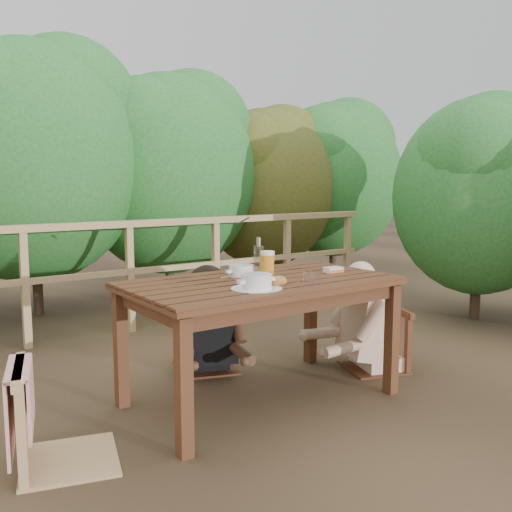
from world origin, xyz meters
TOP-DOWN VIEW (x-y plane):
  - ground at (0.00, 0.00)m, footprint 60.00×60.00m
  - table at (0.00, 0.00)m, footprint 1.62×0.91m
  - chair_left at (-1.23, -0.11)m, footprint 0.58×0.58m
  - chair_far at (0.02, 0.70)m, footprint 0.55×0.55m
  - chair_right at (1.02, 0.01)m, footprint 0.53×0.53m
  - woman at (0.02, 0.72)m, footprint 0.65×0.71m
  - diner_right at (1.05, 0.01)m, footprint 0.79×0.71m
  - railing at (0.00, 2.00)m, footprint 5.60×0.10m
  - hedge_row at (0.40, 3.20)m, footprint 6.60×1.60m
  - soup_near at (-0.19, -0.22)m, footprint 0.29×0.29m
  - soup_far at (-0.03, 0.16)m, footprint 0.27×0.27m
  - bread_roll at (-0.02, -0.20)m, footprint 0.11×0.09m
  - beer_glass at (0.08, 0.05)m, footprint 0.09×0.09m
  - bottle at (0.04, 0.08)m, footprint 0.06×0.06m
  - tumbler at (0.17, -0.25)m, footprint 0.07×0.07m
  - butter_tub at (0.55, -0.06)m, footprint 0.12×0.09m

SIDE VIEW (x-z plane):
  - ground at x=0.00m, z-range 0.00..0.00m
  - table at x=0.00m, z-range 0.00..0.75m
  - chair_right at x=1.02m, z-range 0.00..0.84m
  - chair_far at x=0.02m, z-range 0.00..0.86m
  - chair_left at x=-1.23m, z-range 0.00..0.95m
  - railing at x=0.00m, z-range 0.00..1.01m
  - woman at x=0.02m, z-range 0.00..1.19m
  - diner_right at x=1.05m, z-range 0.00..1.30m
  - butter_tub at x=0.55m, z-range 0.75..0.80m
  - bread_roll at x=-0.02m, z-range 0.75..0.81m
  - tumbler at x=0.17m, z-range 0.75..0.83m
  - soup_far at x=-0.03m, z-range 0.75..0.84m
  - soup_near at x=-0.19m, z-range 0.75..0.84m
  - beer_glass at x=0.08m, z-range 0.75..0.92m
  - bottle at x=0.04m, z-range 0.75..1.01m
  - hedge_row at x=0.40m, z-range 0.00..3.80m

